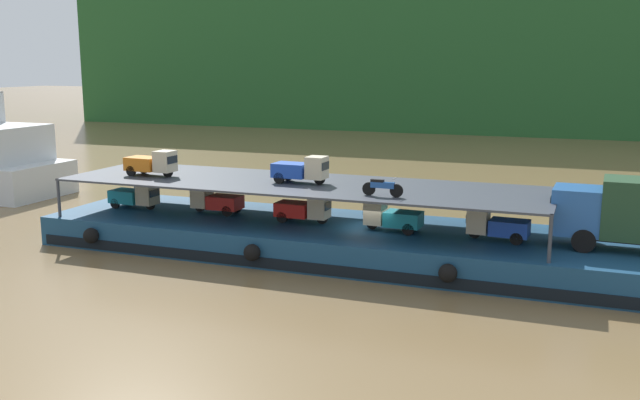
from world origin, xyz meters
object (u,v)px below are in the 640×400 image
object	(u,v)px
mini_truck_lower_aft	(216,200)
mini_truck_lower_mid	(304,209)
mini_truck_lower_stern	(135,196)
motorcycle_upper_port	(382,187)
mini_truck_lower_fore	(392,217)
cargo_barge	(372,243)
mini_truck_upper_stern	(152,163)
mini_truck_lower_bow	(497,225)
mini_truck_upper_mid	(301,169)

from	to	relation	value
mini_truck_lower_aft	mini_truck_lower_mid	bearing A→B (deg)	-3.77
mini_truck_lower_mid	mini_truck_lower_aft	bearing A→B (deg)	176.23
mini_truck_lower_stern	motorcycle_upper_port	distance (m)	14.87
mini_truck_lower_fore	motorcycle_upper_port	bearing A→B (deg)	-90.02
mini_truck_lower_mid	mini_truck_lower_fore	distance (m)	4.64
cargo_barge	mini_truck_lower_aft	bearing A→B (deg)	177.55
mini_truck_lower_aft	mini_truck_upper_stern	xyz separation A→B (m)	(-3.12, -1.15, 2.00)
cargo_barge	motorcycle_upper_port	size ratio (longest dim) A/B	17.75
mini_truck_lower_fore	mini_truck_lower_stern	bearing A→B (deg)	179.42
mini_truck_lower_bow	mini_truck_upper_mid	bearing A→B (deg)	178.80
mini_truck_lower_aft	mini_truck_lower_fore	size ratio (longest dim) A/B	0.99
mini_truck_lower_aft	mini_truck_lower_fore	xyz separation A→B (m)	(9.85, -0.58, 0.00)
mini_truck_lower_mid	mini_truck_lower_bow	xyz separation A→B (m)	(9.53, -0.28, 0.00)
motorcycle_upper_port	cargo_barge	bearing A→B (deg)	117.87
mini_truck_lower_bow	mini_truck_upper_mid	distance (m)	9.84
mini_truck_upper_stern	mini_truck_lower_fore	bearing A→B (deg)	2.48
motorcycle_upper_port	mini_truck_lower_fore	bearing A→B (deg)	89.98
mini_truck_lower_bow	mini_truck_upper_mid	world-z (taller)	mini_truck_upper_mid
mini_truck_lower_bow	motorcycle_upper_port	world-z (taller)	motorcycle_upper_port
mini_truck_upper_stern	mini_truck_upper_mid	size ratio (longest dim) A/B	1.00
cargo_barge	mini_truck_upper_mid	bearing A→B (deg)	-179.23
cargo_barge	mini_truck_lower_fore	bearing A→B (deg)	-11.14
cargo_barge	mini_truck_lower_stern	distance (m)	13.66
mini_truck_lower_mid	mini_truck_lower_fore	xyz separation A→B (m)	(4.64, -0.24, 0.00)
mini_truck_lower_stern	mini_truck_lower_mid	distance (m)	10.01
cargo_barge	mini_truck_lower_aft	distance (m)	8.92
cargo_barge	mini_truck_lower_bow	size ratio (longest dim) A/B	12.09
mini_truck_lower_aft	motorcycle_upper_port	world-z (taller)	motorcycle_upper_port
mini_truck_lower_stern	mini_truck_lower_mid	size ratio (longest dim) A/B	1.01
mini_truck_lower_stern	mini_truck_lower_fore	size ratio (longest dim) A/B	1.00
mini_truck_lower_bow	motorcycle_upper_port	bearing A→B (deg)	-160.35
mini_truck_upper_mid	motorcycle_upper_port	size ratio (longest dim) A/B	1.46
mini_truck_lower_bow	mini_truck_lower_mid	bearing A→B (deg)	178.30
mini_truck_upper_mid	mini_truck_lower_aft	bearing A→B (deg)	175.25
mini_truck_lower_bow	motorcycle_upper_port	xyz separation A→B (m)	(-4.90, -1.75, 1.74)
mini_truck_lower_mid	mini_truck_upper_stern	world-z (taller)	mini_truck_upper_stern
cargo_barge	mini_truck_lower_bow	bearing A→B (deg)	-2.42
cargo_barge	mini_truck_upper_stern	bearing A→B (deg)	-176.30
mini_truck_lower_mid	mini_truck_lower_bow	size ratio (longest dim) A/B	0.99
mini_truck_lower_stern	mini_truck_lower_fore	bearing A→B (deg)	-0.58
mini_truck_lower_fore	mini_truck_upper_stern	xyz separation A→B (m)	(-12.97, -0.56, 2.00)
mini_truck_lower_fore	motorcycle_upper_port	world-z (taller)	motorcycle_upper_port
mini_truck_lower_stern	mini_truck_upper_mid	world-z (taller)	mini_truck_upper_mid
mini_truck_lower_fore	mini_truck_upper_stern	distance (m)	13.13
mini_truck_lower_aft	mini_truck_upper_stern	distance (m)	3.88
mini_truck_lower_fore	mini_truck_upper_mid	xyz separation A→B (m)	(-4.74, 0.16, 2.00)
mini_truck_lower_bow	mini_truck_lower_stern	bearing A→B (deg)	179.44
mini_truck_lower_bow	mini_truck_lower_aft	bearing A→B (deg)	177.56
mini_truck_lower_fore	mini_truck_lower_aft	bearing A→B (deg)	176.60
mini_truck_lower_fore	mini_truck_lower_mid	bearing A→B (deg)	177.03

